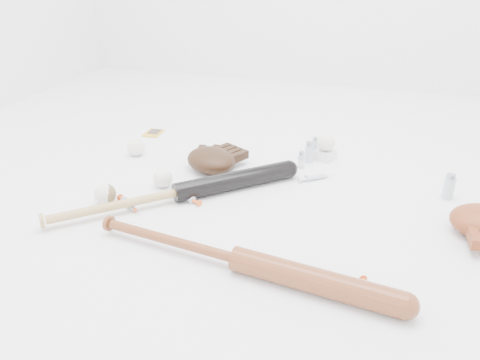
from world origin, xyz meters
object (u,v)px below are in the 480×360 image
(pedestal, at_px, (325,155))
(bat_wood, at_px, (237,259))
(glove_dark, at_px, (211,160))
(bat_dark, at_px, (178,193))

(pedestal, bearing_deg, bat_wood, -98.46)
(glove_dark, xyz_separation_m, pedestal, (0.39, 0.23, -0.02))
(bat_dark, distance_m, pedestal, 0.63)
(bat_wood, relative_size, glove_dark, 3.74)
(bat_dark, relative_size, glove_dark, 3.78)
(bat_wood, bearing_deg, bat_dark, 143.35)
(bat_wood, xyz_separation_m, glove_dark, (-0.27, 0.54, 0.01))
(glove_dark, bearing_deg, bat_wood, -35.03)
(bat_dark, bearing_deg, glove_dark, 42.83)
(bat_wood, height_order, glove_dark, glove_dark)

